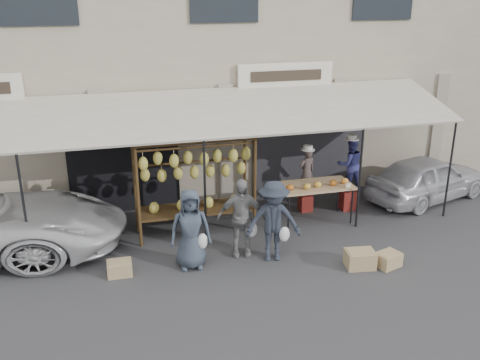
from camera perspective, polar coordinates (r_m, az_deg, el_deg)
The scene contains 16 objects.
ground_plane at distance 10.75m, azimuth 2.92°, elevation -8.92°, with size 90.00×90.00×0.00m, color #2D2D30.
shophouse at distance 15.79m, azimuth -4.27°, elevation 14.32°, with size 24.00×6.15×7.30m.
awning at distance 11.89m, azimuth -0.19°, elevation 7.26°, with size 10.00×2.35×2.92m.
banana_rack at distance 11.47m, azimuth -4.89°, elevation 1.48°, with size 2.60×0.90×2.24m.
produce_table at distance 12.37m, azimuth 8.09°, elevation -0.68°, with size 1.70×0.90×1.04m.
vendor_left at distance 12.89m, azimuth 7.13°, elevation 0.86°, with size 0.43×0.28×1.18m, color #4C3F3D.
vendor_right at distance 13.11m, azimuth 11.66°, elevation 1.64°, with size 0.64×0.50×1.32m, color navy.
customer_left at distance 10.33m, azimuth -5.32°, elevation -5.25°, with size 0.79×0.51×1.61m, color #333D4B.
customer_mid at distance 10.74m, azimuth 0.11°, elevation -4.04°, with size 0.96×0.40×1.64m, color gray.
customer_right at distance 10.56m, azimuth 3.58°, elevation -4.41°, with size 1.08×0.62×1.67m, color #242A36.
stool_left at distance 13.17m, azimuth 6.99°, elevation -2.41°, with size 0.29×0.29×0.41m, color maroon.
stool_right at distance 13.42m, azimuth 11.39°, elevation -2.04°, with size 0.35×0.35×0.50m, color maroon.
crate_near_a at distance 10.82m, azimuth 12.68°, elevation -8.23°, with size 0.56×0.42×0.33m, color tan.
crate_near_b at distance 10.99m, azimuth 15.50°, elevation -8.19°, with size 0.47×0.36×0.28m, color tan.
crate_far at distance 10.56m, azimuth -12.72°, elevation -9.16°, with size 0.46×0.35×0.28m, color tan.
sedan at distance 14.46m, azimuth 19.36°, elevation 0.22°, with size 1.38×3.42×1.17m, color #B6B6BC.
Camera 1 is at (-2.95, -8.94, 5.20)m, focal length 40.00 mm.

